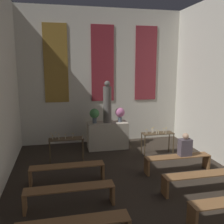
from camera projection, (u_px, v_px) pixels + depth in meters
name	position (u px, v px, depth m)	size (l,w,h in m)	color
wall_back	(102.00, 76.00, 9.92)	(6.63, 0.16, 5.25)	silver
altar	(107.00, 135.00, 9.37)	(1.48, 0.67, 0.99)	#BCB29E
statue	(107.00, 103.00, 9.14)	(0.30, 0.30, 1.54)	#5B5651
flower_vase_left	(94.00, 114.00, 9.11)	(0.35, 0.35, 0.54)	#4C5666
flower_vase_right	(120.00, 113.00, 9.32)	(0.35, 0.35, 0.54)	#4C5666
candle_rack_left	(66.00, 142.00, 7.98)	(1.10, 0.40, 0.99)	#473823
candle_rack_right	(158.00, 136.00, 8.64)	(1.10, 0.40, 0.99)	#473823
pew_third_left	(70.00, 193.00, 5.45)	(1.96, 0.36, 0.47)	brown
pew_third_right	(201.00, 179.00, 6.13)	(1.96, 0.36, 0.47)	brown
pew_back_left	(67.00, 170.00, 6.64)	(1.96, 0.36, 0.47)	brown
pew_back_right	(178.00, 160.00, 7.32)	(1.96, 0.36, 0.47)	brown
person_seated	(185.00, 146.00, 7.29)	(0.36, 0.24, 0.68)	#564C56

